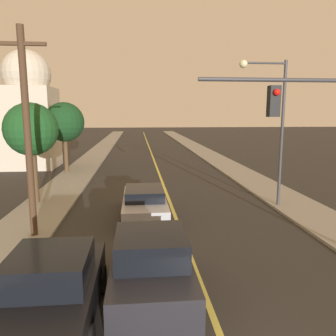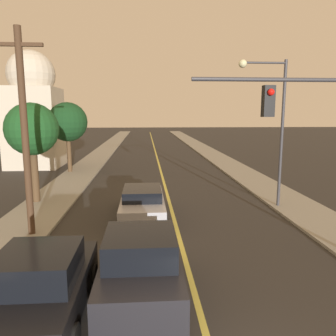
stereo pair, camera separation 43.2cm
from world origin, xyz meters
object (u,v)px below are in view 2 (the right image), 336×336
Objects in this scene: car_near_lane_second at (142,201)px; utility_pole_left at (25,130)px; streetlamp_right at (271,113)px; traffic_signal_mast at (316,131)px; car_near_lane_front at (141,265)px; domed_building_left at (33,110)px; car_outer_lane_front at (41,287)px; tree_left_near at (68,122)px; tree_left_far at (32,130)px.

utility_pole_left is (-4.01, -1.99, 3.17)m from car_near_lane_second.
utility_pole_left is at bearing -163.19° from streetlamp_right.
traffic_signal_mast is (5.22, -4.23, 3.22)m from car_near_lane_second.
car_near_lane_front is 6.30m from car_near_lane_second.
car_near_lane_front is 22.66m from domed_building_left.
car_outer_lane_front is at bearing -72.13° from domed_building_left.
car_near_lane_front is at bearing -90.00° from car_near_lane_second.
car_near_lane_front is at bearing -66.40° from domed_building_left.
domed_building_left reaches higher than utility_pole_left.
domed_building_left reaches higher than car_outer_lane_front.
car_outer_lane_front is at bearing -159.00° from car_near_lane_front.
utility_pole_left is at bearing 110.65° from car_outer_lane_front.
tree_left_near is (-5.50, 10.95, 3.09)m from car_near_lane_second.
tree_left_near is (-10.73, 15.17, -0.13)m from traffic_signal_mast.
car_near_lane_front is 0.77× the size of tree_left_near.
traffic_signal_mast is 0.77× the size of utility_pole_left.
car_near_lane_second is at bearing -25.63° from tree_left_far.
utility_pole_left is 0.76× the size of domed_building_left.
car_outer_lane_front is 8.44m from traffic_signal_mast.
tree_left_far reaches higher than car_near_lane_second.
tree_left_far is (-3.20, 9.64, 2.82)m from car_outer_lane_front.
tree_left_far is at bearing 147.24° from traffic_signal_mast.
traffic_signal_mast is 12.50m from tree_left_far.
car_near_lane_front is 6.62m from utility_pole_left.
streetlamp_right is (5.87, 1.00, 3.78)m from car_near_lane_second.
utility_pole_left is at bearing 132.94° from car_near_lane_front.
car_near_lane_second is 7.45m from traffic_signal_mast.
domed_building_left reaches higher than streetlamp_right.
domed_building_left is at bearing 127.61° from traffic_signal_mast.
utility_pole_left is (-9.24, 2.24, -0.05)m from traffic_signal_mast.
streetlamp_right is 1.30× the size of tree_left_near.
streetlamp_right is at bearing 16.81° from utility_pole_left.
car_near_lane_front is 0.85× the size of car_near_lane_second.
car_near_lane_front is 0.59× the size of streetlamp_right.
car_near_lane_second is 5.49m from utility_pole_left.
tree_left_near is at bearing -43.08° from domed_building_left.
tree_left_near reaches higher than tree_left_far.
car_near_lane_second is at bearing 90.00° from car_near_lane_front.
car_near_lane_second is at bearing -170.34° from streetlamp_right.
traffic_signal_mast is at bearing 21.66° from car_near_lane_front.
traffic_signal_mast is (7.31, 2.88, 3.09)m from car_outer_lane_front.
utility_pole_left is at bearing -73.03° from domed_building_left.
utility_pole_left reaches higher than tree_left_near.
car_outer_lane_front is 0.57× the size of streetlamp_right.
tree_left_far reaches higher than car_outer_lane_front.
tree_left_near is 8.42m from tree_left_far.
car_outer_lane_front is 0.79× the size of tree_left_far.
utility_pole_left reaches higher than car_near_lane_second.
car_outer_lane_front is at bearing -71.64° from tree_left_far.
domed_building_left is (-3.44, 3.22, 0.88)m from tree_left_near.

